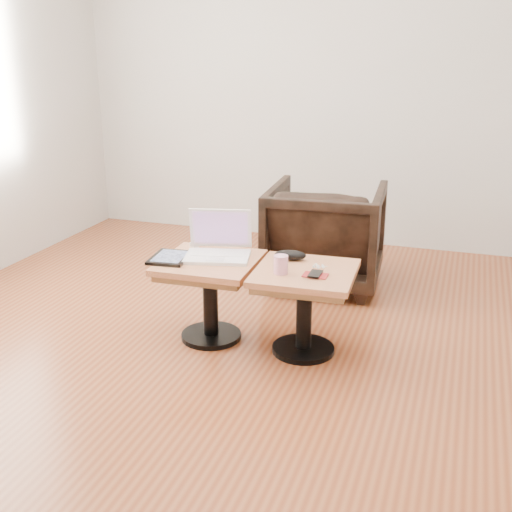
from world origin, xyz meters
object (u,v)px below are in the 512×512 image
(armchair, at_px, (325,235))
(side_table_right, at_px, (305,291))
(laptop, at_px, (218,247))
(side_table_left, at_px, (210,280))
(striped_cup, at_px, (281,265))

(armchair, bearing_deg, side_table_right, 93.05)
(laptop, distance_m, armchair, 1.06)
(side_table_left, bearing_deg, armchair, 66.58)
(armchair, bearing_deg, side_table_left, 64.78)
(striped_cup, bearing_deg, armchair, 90.88)
(side_table_right, height_order, armchair, armchair)
(side_table_right, xyz_separation_m, laptop, (-0.52, 0.07, 0.17))
(side_table_left, relative_size, armchair, 0.69)
(laptop, height_order, armchair, laptop)
(side_table_right, bearing_deg, armchair, 93.98)
(laptop, xyz_separation_m, armchair, (0.39, 0.97, -0.17))
(side_table_left, distance_m, laptop, 0.19)
(side_table_left, bearing_deg, laptop, 71.43)
(side_table_right, bearing_deg, striped_cup, -143.12)
(laptop, bearing_deg, side_table_right, -21.49)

